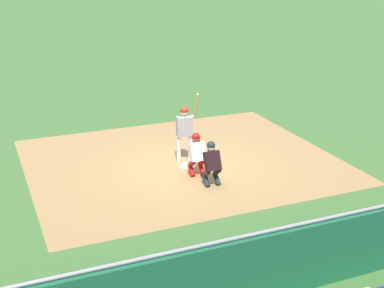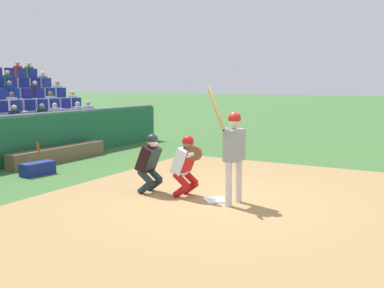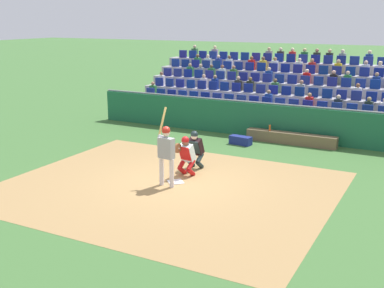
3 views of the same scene
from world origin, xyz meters
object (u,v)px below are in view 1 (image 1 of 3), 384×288
dugout_bench (223,279)px  equipment_duffel_bag (273,240)px  home_plate_marker (188,166)px  water_bottle_on_bench (261,253)px  batter_at_plate (185,128)px  catcher_crouching (197,152)px  home_plate_umpire (212,162)px

dugout_bench → equipment_duffel_bag: (1.70, 0.99, -0.06)m
home_plate_marker → dugout_bench: (-1.73, -6.05, 0.20)m
water_bottle_on_bench → home_plate_marker: bearing=81.6°
home_plate_marker → batter_at_plate: batter_at_plate is taller
home_plate_marker → catcher_crouching: bearing=-89.0°
batter_at_plate → equipment_duffel_bag: size_ratio=2.65×
catcher_crouching → water_bottle_on_bench: bearing=-99.6°
water_bottle_on_bench → batter_at_plate: bearing=81.5°
catcher_crouching → home_plate_marker: bearing=91.0°
batter_at_plate → water_bottle_on_bench: batter_at_plate is taller
batter_at_plate → dugout_bench: size_ratio=0.64×
home_plate_marker → catcher_crouching: (0.01, -0.68, 0.70)m
batter_at_plate → catcher_crouching: size_ratio=1.75×
home_plate_umpire → dugout_bench: 4.93m
home_plate_umpire → dugout_bench: home_plate_umpire is taller
batter_at_plate → home_plate_umpire: (0.03, -1.90, -0.42)m
batter_at_plate → water_bottle_on_bench: 6.48m
home_plate_marker → water_bottle_on_bench: water_bottle_on_bench is taller
catcher_crouching → dugout_bench: size_ratio=0.37×
catcher_crouching → dugout_bench: (-1.74, -5.38, -0.50)m
catcher_crouching → dugout_bench: bearing=-108.0°
home_plate_umpire → equipment_duffel_bag: home_plate_umpire is taller
catcher_crouching → water_bottle_on_bench: catcher_crouching is taller
dugout_bench → equipment_duffel_bag: bearing=30.3°
batter_at_plate → catcher_crouching: 1.15m
home_plate_marker → water_bottle_on_bench: bearing=-98.4°
home_plate_marker → home_plate_umpire: (0.11, -1.50, 0.69)m
batter_at_plate → home_plate_umpire: bearing=-89.0°
home_plate_marker → home_plate_umpire: size_ratio=0.34×
equipment_duffel_bag → home_plate_marker: bearing=96.6°
home_plate_umpire → dugout_bench: (-1.84, -4.55, -0.48)m
catcher_crouching → home_plate_umpire: bearing=-83.4°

